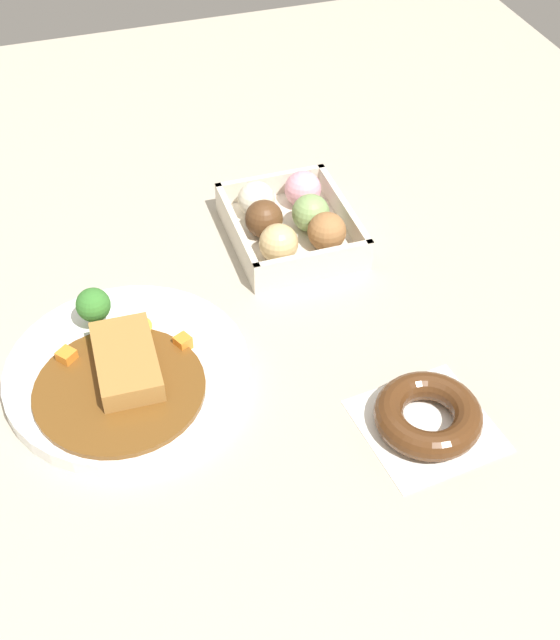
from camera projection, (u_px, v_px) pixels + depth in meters
ground_plane at (167, 341)px, 0.94m from camera, size 1.60×1.60×0.00m
curry_plate at (126, 370)px, 0.88m from camera, size 0.26×0.26×0.07m
donut_box at (290, 222)px, 1.05m from camera, size 0.18×0.15×0.06m
chocolate_ring_donut at (428, 416)px, 0.84m from camera, size 0.14×0.14×0.03m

